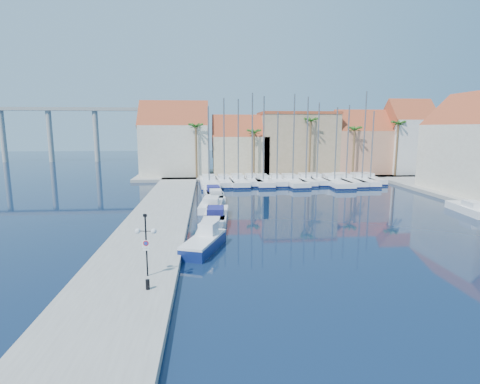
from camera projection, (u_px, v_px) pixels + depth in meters
name	position (u px, v px, depth m)	size (l,w,h in m)	color
ground	(271.00, 268.00, 24.59)	(260.00, 260.00, 0.00)	black
quay_west	(159.00, 218.00, 37.03)	(6.00, 77.00, 0.50)	gray
shore_north	(281.00, 174.00, 72.52)	(54.00, 16.00, 0.50)	gray
lamp_post	(146.00, 235.00, 21.59)	(1.26, 0.45, 3.74)	black
bollard	(148.00, 284.00, 20.11)	(0.22, 0.22, 0.55)	black
fishing_boat	(204.00, 242.00, 28.12)	(3.57, 5.75, 1.91)	navy
motorboat_west_0	(212.00, 227.00, 32.62)	(2.69, 6.60, 1.40)	white
motorboat_west_1	(216.00, 215.00, 37.35)	(2.78, 7.04, 1.40)	white
motorboat_west_2	(212.00, 204.00, 42.65)	(3.09, 7.55, 1.40)	white
motorboat_west_3	(215.00, 196.00, 47.69)	(2.36, 6.38, 1.40)	white
motorboat_west_4	(213.00, 192.00, 50.80)	(2.78, 7.31, 1.40)	white
motorboat_east_1	(470.00, 209.00, 40.22)	(2.48, 6.29, 1.40)	white
sailboat_0	(209.00, 182.00, 59.16)	(3.38, 10.84, 12.29)	white
sailboat_1	(224.00, 181.00, 59.78)	(3.03, 9.01, 13.60)	white
sailboat_2	(238.00, 181.00, 60.38)	(3.11, 10.30, 13.48)	white
sailboat_3	(251.00, 180.00, 60.88)	(2.93, 8.76, 14.45)	white
sailboat_4	(263.00, 181.00, 60.13)	(2.58, 9.57, 13.88)	white
sailboat_5	(276.00, 181.00, 60.67)	(2.26, 8.38, 11.54)	white
sailboat_6	(291.00, 181.00, 60.40)	(3.65, 11.04, 14.24)	white
sailboat_7	(305.00, 180.00, 61.38)	(3.09, 9.37, 13.90)	white
sailboat_8	(316.00, 180.00, 61.83)	(2.71, 9.05, 13.03)	white
sailboat_9	(333.00, 181.00, 60.38)	(3.21, 11.95, 12.24)	white
sailboat_10	(344.00, 180.00, 61.50)	(3.58, 11.57, 12.64)	white
sailboat_11	(361.00, 180.00, 61.66)	(3.83, 11.24, 14.73)	white
sailboat_12	(369.00, 179.00, 62.62)	(2.71, 8.51, 11.77)	white
building_0	(175.00, 142.00, 68.77)	(12.30, 9.00, 13.50)	beige
building_1	(240.00, 148.00, 70.00)	(10.30, 8.00, 11.00)	tan
building_2	(297.00, 143.00, 71.76)	(14.20, 10.20, 11.50)	#9A845F
building_3	(359.00, 145.00, 71.87)	(10.30, 8.00, 12.00)	tan
building_4	(407.00, 139.00, 71.47)	(8.30, 8.00, 14.00)	white
building_6	(479.00, 147.00, 49.78)	(9.00, 14.30, 13.50)	beige
palm_0	(196.00, 128.00, 63.77)	(2.60, 2.60, 10.15)	brown
palm_1	(254.00, 133.00, 64.78)	(2.60, 2.60, 9.15)	brown
palm_2	(311.00, 122.00, 65.32)	(2.60, 2.60, 11.15)	brown
palm_3	(355.00, 130.00, 66.24)	(2.60, 2.60, 9.65)	brown
palm_4	(398.00, 125.00, 66.76)	(2.60, 2.60, 10.65)	brown
viaduct	(76.00, 123.00, 100.01)	(48.00, 2.20, 14.45)	#9E9E99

